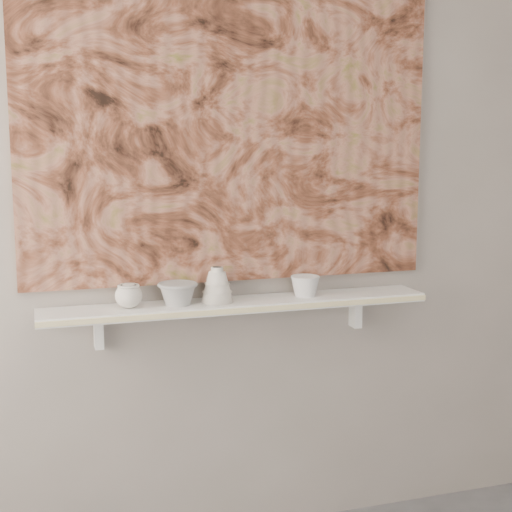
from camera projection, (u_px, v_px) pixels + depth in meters
name	position (u px, v px, depth m)	size (l,w,h in m)	color
wall_back	(231.00, 181.00, 2.57)	(3.60, 3.60, 0.00)	gray
shelf	(239.00, 305.00, 2.55)	(1.40, 0.18, 0.03)	white
shelf_stripe	(246.00, 310.00, 2.46)	(1.40, 0.01, 0.02)	beige
bracket_left	(98.00, 331.00, 2.47)	(0.03, 0.06, 0.12)	white
bracket_right	(355.00, 312.00, 2.76)	(0.03, 0.06, 0.12)	white
painting	(232.00, 128.00, 2.53)	(1.50, 0.03, 1.10)	brown
house_motif	(348.00, 211.00, 2.70)	(0.09, 0.00, 0.08)	black
bowl_grey	(178.00, 293.00, 2.47)	(0.14, 0.14, 0.08)	#989896
cup_cream	(129.00, 296.00, 2.42)	(0.09, 0.09, 0.08)	beige
bell_vessel	(217.00, 285.00, 2.51)	(0.11, 0.11, 0.13)	silver
bowl_white	(305.00, 286.00, 2.61)	(0.11, 0.11, 0.08)	silver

